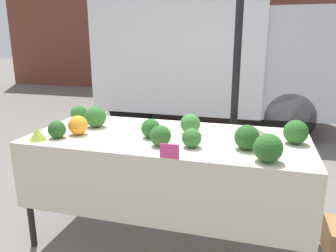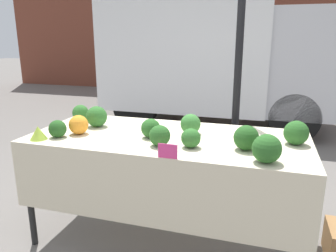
# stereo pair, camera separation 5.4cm
# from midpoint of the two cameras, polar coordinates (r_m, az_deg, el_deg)

# --- Properties ---
(ground_plane) EXTENTS (40.00, 40.00, 0.00)m
(ground_plane) POSITION_cam_midpoint_polar(r_m,az_deg,el_deg) (2.98, -0.55, -18.49)
(ground_plane) COLOR slate
(tent_pole) EXTENTS (0.07, 0.07, 2.69)m
(tent_pole) POSITION_cam_midpoint_polar(r_m,az_deg,el_deg) (3.13, 11.32, 9.26)
(tent_pole) COLOR black
(tent_pole) RESTS_ON ground_plane
(parked_truck) EXTENTS (4.08, 1.96, 2.80)m
(parked_truck) POSITION_cam_midpoint_polar(r_m,az_deg,el_deg) (6.35, 6.42, 13.51)
(parked_truck) COLOR white
(parked_truck) RESTS_ON ground_plane
(market_table) EXTENTS (2.17, 0.98, 0.90)m
(market_table) POSITION_cam_midpoint_polar(r_m,az_deg,el_deg) (2.56, -1.05, -4.32)
(market_table) COLOR beige
(market_table) RESTS_ON ground_plane
(orange_cauliflower) EXTENTS (0.15, 0.15, 0.15)m
(orange_cauliflower) POSITION_cam_midpoint_polar(r_m,az_deg,el_deg) (2.71, -15.96, 0.12)
(orange_cauliflower) COLOR orange
(orange_cauliflower) RESTS_ON market_table
(romanesco_head) EXTENTS (0.13, 0.13, 0.10)m
(romanesco_head) POSITION_cam_midpoint_polar(r_m,az_deg,el_deg) (2.67, -22.33, -1.25)
(romanesco_head) COLOR #93B238
(romanesco_head) RESTS_ON market_table
(broccoli_head_0) EXTENTS (0.17, 0.17, 0.17)m
(broccoli_head_0) POSITION_cam_midpoint_polar(r_m,az_deg,el_deg) (2.31, 12.94, -1.94)
(broccoli_head_0) COLOR #23511E
(broccoli_head_0) RESTS_ON market_table
(broccoli_head_1) EXTENTS (0.18, 0.18, 0.18)m
(broccoli_head_1) POSITION_cam_midpoint_polar(r_m,az_deg,el_deg) (2.90, -13.01, 1.55)
(broccoli_head_1) COLOR #2D6628
(broccoli_head_1) RESTS_ON market_table
(broccoli_head_2) EXTENTS (0.18, 0.18, 0.18)m
(broccoli_head_2) POSITION_cam_midpoint_polar(r_m,az_deg,el_deg) (2.54, 20.79, -0.99)
(broccoli_head_2) COLOR #285B23
(broccoli_head_2) RESTS_ON market_table
(broccoli_head_3) EXTENTS (0.14, 0.14, 0.14)m
(broccoli_head_3) POSITION_cam_midpoint_polar(r_m,az_deg,el_deg) (2.67, -19.33, -0.57)
(broccoli_head_3) COLOR #23511E
(broccoli_head_3) RESTS_ON market_table
(broccoli_head_4) EXTENTS (0.15, 0.15, 0.15)m
(broccoli_head_4) POSITION_cam_midpoint_polar(r_m,az_deg,el_deg) (2.33, -1.98, -1.71)
(broccoli_head_4) COLOR #285B23
(broccoli_head_4) RESTS_ON market_table
(broccoli_head_5) EXTENTS (0.18, 0.18, 0.18)m
(broccoli_head_5) POSITION_cam_midpoint_polar(r_m,az_deg,el_deg) (2.12, 16.35, -3.69)
(broccoli_head_5) COLOR #285B23
(broccoli_head_5) RESTS_ON market_table
(broccoli_head_6) EXTENTS (0.16, 0.16, 0.16)m
(broccoli_head_6) POSITION_cam_midpoint_polar(r_m,az_deg,el_deg) (2.64, 3.32, 0.39)
(broccoli_head_6) COLOR #387533
(broccoli_head_6) RESTS_ON market_table
(broccoli_head_7) EXTENTS (0.14, 0.14, 0.14)m
(broccoli_head_7) POSITION_cam_midpoint_polar(r_m,az_deg,el_deg) (2.31, 3.48, -2.10)
(broccoli_head_7) COLOR #2D6628
(broccoli_head_7) RESTS_ON market_table
(broccoli_head_8) EXTENTS (0.15, 0.15, 0.15)m
(broccoli_head_8) POSITION_cam_midpoint_polar(r_m,az_deg,el_deg) (2.53, -3.62, -0.42)
(broccoli_head_8) COLOR #285B23
(broccoli_head_8) RESTS_ON market_table
(broccoli_head_9) EXTENTS (0.15, 0.15, 0.15)m
(broccoli_head_9) POSITION_cam_midpoint_polar(r_m,az_deg,el_deg) (3.14, -15.72, 2.14)
(broccoli_head_9) COLOR #2D6628
(broccoli_head_9) RESTS_ON market_table
(price_sign) EXTENTS (0.13, 0.01, 0.10)m
(price_sign) POSITION_cam_midpoint_polar(r_m,az_deg,el_deg) (2.11, -0.50, -4.40)
(price_sign) COLOR #E53D84
(price_sign) RESTS_ON market_table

